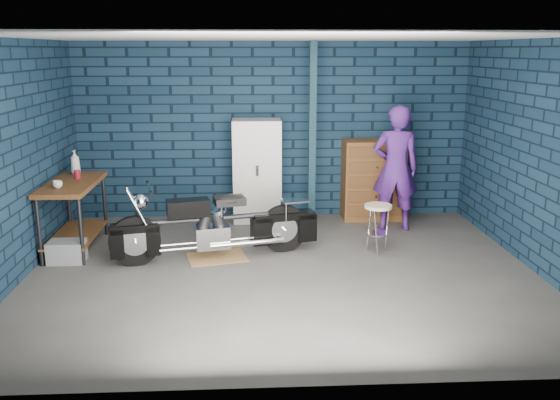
{
  "coord_description": "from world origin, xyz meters",
  "views": [
    {
      "loc": [
        -0.39,
        -6.63,
        2.57
      ],
      "look_at": [
        -0.01,
        0.3,
        0.81
      ],
      "focal_mm": 38.0,
      "sensor_mm": 36.0,
      "label": 1
    }
  ],
  "objects_px": {
    "tool_chest": "(373,180)",
    "shop_stool": "(377,229)",
    "storage_bin": "(67,252)",
    "person": "(396,168)",
    "motorcycle": "(216,220)",
    "workbench": "(74,216)",
    "locker": "(257,171)"
  },
  "relations": [
    {
      "from": "tool_chest",
      "to": "shop_stool",
      "type": "distance_m",
      "value": 1.65
    },
    {
      "from": "storage_bin",
      "to": "tool_chest",
      "type": "distance_m",
      "value": 4.57
    },
    {
      "from": "person",
      "to": "motorcycle",
      "type": "bearing_deg",
      "value": 30.07
    },
    {
      "from": "storage_bin",
      "to": "tool_chest",
      "type": "xyz_separation_m",
      "value": [
        4.19,
        1.76,
        0.48
      ]
    },
    {
      "from": "tool_chest",
      "to": "workbench",
      "type": "bearing_deg",
      "value": -163.41
    },
    {
      "from": "motorcycle",
      "to": "person",
      "type": "xyz_separation_m",
      "value": [
        2.54,
        1.12,
        0.42
      ]
    },
    {
      "from": "motorcycle",
      "to": "shop_stool",
      "type": "xyz_separation_m",
      "value": [
        2.07,
        0.09,
        -0.17
      ]
    },
    {
      "from": "locker",
      "to": "shop_stool",
      "type": "xyz_separation_m",
      "value": [
        1.53,
        -1.61,
        -0.46
      ]
    },
    {
      "from": "motorcycle",
      "to": "person",
      "type": "height_order",
      "value": "person"
    },
    {
      "from": "motorcycle",
      "to": "person",
      "type": "bearing_deg",
      "value": 10.76
    },
    {
      "from": "workbench",
      "to": "motorcycle",
      "type": "xyz_separation_m",
      "value": [
        1.87,
        -0.44,
        0.04
      ]
    },
    {
      "from": "shop_stool",
      "to": "storage_bin",
      "type": "bearing_deg",
      "value": -177.82
    },
    {
      "from": "person",
      "to": "storage_bin",
      "type": "bearing_deg",
      "value": 21.34
    },
    {
      "from": "motorcycle",
      "to": "storage_bin",
      "type": "distance_m",
      "value": 1.89
    },
    {
      "from": "person",
      "to": "locker",
      "type": "xyz_separation_m",
      "value": [
        -1.99,
        0.58,
        -0.13
      ]
    },
    {
      "from": "motorcycle",
      "to": "locker",
      "type": "distance_m",
      "value": 1.8
    },
    {
      "from": "tool_chest",
      "to": "storage_bin",
      "type": "bearing_deg",
      "value": -157.29
    },
    {
      "from": "motorcycle",
      "to": "storage_bin",
      "type": "bearing_deg",
      "value": 168.9
    },
    {
      "from": "locker",
      "to": "shop_stool",
      "type": "height_order",
      "value": "locker"
    },
    {
      "from": "workbench",
      "to": "storage_bin",
      "type": "xyz_separation_m",
      "value": [
        0.02,
        -0.5,
        -0.32
      ]
    },
    {
      "from": "person",
      "to": "locker",
      "type": "relative_size",
      "value": 1.17
    },
    {
      "from": "storage_bin",
      "to": "locker",
      "type": "bearing_deg",
      "value": 36.19
    },
    {
      "from": "workbench",
      "to": "motorcycle",
      "type": "height_order",
      "value": "motorcycle"
    },
    {
      "from": "motorcycle",
      "to": "storage_bin",
      "type": "relative_size",
      "value": 5.13
    },
    {
      "from": "motorcycle",
      "to": "locker",
      "type": "height_order",
      "value": "locker"
    },
    {
      "from": "locker",
      "to": "tool_chest",
      "type": "xyz_separation_m",
      "value": [
        1.8,
        0.0,
        -0.16
      ]
    },
    {
      "from": "locker",
      "to": "tool_chest",
      "type": "relative_size",
      "value": 1.26
    },
    {
      "from": "workbench",
      "to": "tool_chest",
      "type": "distance_m",
      "value": 4.4
    },
    {
      "from": "tool_chest",
      "to": "shop_stool",
      "type": "height_order",
      "value": "tool_chest"
    },
    {
      "from": "storage_bin",
      "to": "tool_chest",
      "type": "relative_size",
      "value": 0.35
    },
    {
      "from": "person",
      "to": "shop_stool",
      "type": "xyz_separation_m",
      "value": [
        -0.46,
        -1.03,
        -0.59
      ]
    },
    {
      "from": "storage_bin",
      "to": "shop_stool",
      "type": "xyz_separation_m",
      "value": [
        3.93,
        0.15,
        0.19
      ]
    }
  ]
}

